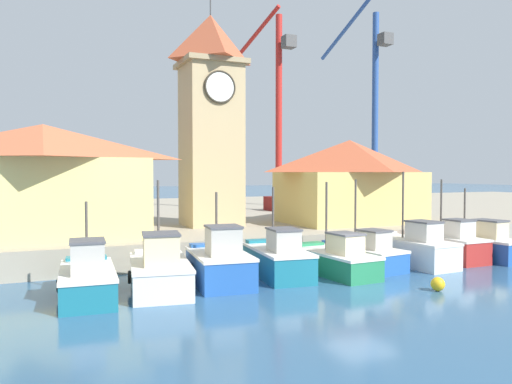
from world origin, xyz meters
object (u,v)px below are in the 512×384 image
(fishing_boat_far_left, at_px, (87,279))
(fishing_boat_left_inner, at_px, (220,264))
(warehouse_right, at_px, (349,180))
(fishing_boat_mid_left, at_px, (278,259))
(warehouse_left, at_px, (43,180))
(fishing_boat_right_outer, at_px, (448,245))
(fishing_boat_center, at_px, (335,259))
(port_crane_far, at_px, (373,130))
(fishing_boat_left_outer, at_px, (160,271))
(fishing_boat_right_inner, at_px, (412,249))
(fishing_boat_far_right, at_px, (475,244))
(clock_tower, at_px, (211,115))
(mooring_buoy, at_px, (438,284))
(fishing_boat_mid_right, at_px, (363,254))
(port_crane_near, at_px, (278,136))

(fishing_boat_far_left, bearing_deg, fishing_boat_left_inner, 3.66)
(fishing_boat_left_inner, xyz_separation_m, warehouse_right, (11.99, 8.56, 3.22))
(fishing_boat_mid_left, relative_size, warehouse_left, 0.47)
(fishing_boat_right_outer, bearing_deg, warehouse_right, 95.03)
(fishing_boat_center, xyz_separation_m, port_crane_far, (15.44, 18.19, 7.69))
(fishing_boat_left_outer, relative_size, fishing_boat_left_inner, 1.16)
(fishing_boat_right_inner, distance_m, fishing_boat_far_right, 4.42)
(fishing_boat_mid_left, relative_size, clock_tower, 0.33)
(fishing_boat_mid_left, bearing_deg, port_crane_far, 44.38)
(fishing_boat_mid_left, relative_size, port_crane_far, 0.24)
(fishing_boat_far_left, relative_size, fishing_boat_far_right, 0.92)
(fishing_boat_center, bearing_deg, clock_tower, 102.49)
(fishing_boat_right_inner, distance_m, port_crane_far, 22.04)
(fishing_boat_center, height_order, fishing_boat_right_inner, fishing_boat_right_inner)
(port_crane_far, relative_size, mooring_buoy, 36.57)
(fishing_boat_mid_left, relative_size, fishing_boat_right_outer, 1.14)
(fishing_boat_left_inner, height_order, fishing_boat_mid_right, fishing_boat_mid_right)
(fishing_boat_right_inner, height_order, warehouse_right, warehouse_right)
(clock_tower, bearing_deg, fishing_boat_right_outer, -45.35)
(fishing_boat_left_inner, xyz_separation_m, clock_tower, (3.04, 10.32, 7.27))
(port_crane_near, height_order, mooring_buoy, port_crane_near)
(fishing_boat_mid_right, xyz_separation_m, warehouse_left, (-13.89, 7.50, 3.52))
(fishing_boat_mid_right, distance_m, warehouse_right, 9.88)
(clock_tower, xyz_separation_m, mooring_buoy, (4.27, -14.74, -7.84))
(fishing_boat_mid_left, bearing_deg, port_crane_near, 64.09)
(warehouse_left, bearing_deg, fishing_boat_mid_left, -38.99)
(mooring_buoy, bearing_deg, fishing_boat_left_inner, 148.86)
(clock_tower, bearing_deg, fishing_boat_right_inner, -54.80)
(fishing_boat_far_right, bearing_deg, port_crane_near, 96.98)
(warehouse_right, xyz_separation_m, port_crane_far, (8.81, 9.47, 4.30))
(fishing_boat_far_right, bearing_deg, port_crane_far, 70.28)
(fishing_boat_left_outer, relative_size, fishing_boat_far_right, 0.95)
(fishing_boat_far_left, bearing_deg, fishing_boat_center, 0.90)
(fishing_boat_right_inner, bearing_deg, clock_tower, 125.20)
(fishing_boat_center, bearing_deg, fishing_boat_right_outer, 5.52)
(fishing_boat_far_left, xyz_separation_m, clock_tower, (8.18, 10.65, 7.37))
(port_crane_far, bearing_deg, mooring_buoy, -121.02)
(fishing_boat_left_inner, height_order, port_crane_near, port_crane_near)
(fishing_boat_left_outer, distance_m, warehouse_right, 17.22)
(warehouse_right, bearing_deg, fishing_boat_far_left, -152.58)
(mooring_buoy, bearing_deg, warehouse_left, 138.06)
(fishing_boat_mid_left, relative_size, fishing_boat_mid_right, 1.08)
(fishing_boat_mid_left, xyz_separation_m, port_crane_far, (17.97, 17.59, 7.59))
(fishing_boat_right_outer, height_order, mooring_buoy, fishing_boat_right_outer)
(fishing_boat_far_right, relative_size, mooring_buoy, 9.74)
(fishing_boat_left_outer, relative_size, fishing_boat_right_inner, 1.01)
(fishing_boat_left_inner, bearing_deg, fishing_boat_right_inner, 1.74)
(fishing_boat_left_inner, distance_m, fishing_boat_right_inner, 10.11)
(warehouse_right, xyz_separation_m, port_crane_near, (0.18, 11.11, 3.61))
(fishing_boat_center, bearing_deg, fishing_boat_left_outer, 179.99)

